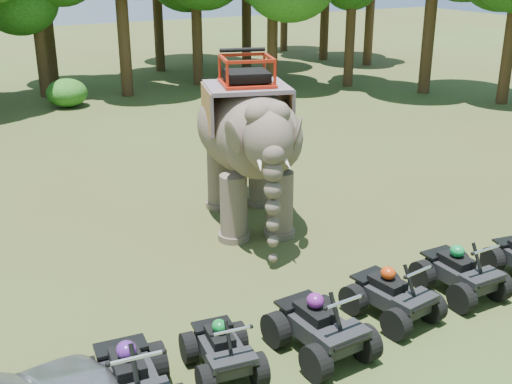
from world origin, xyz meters
TOP-DOWN VIEW (x-y plane):
  - ground at (0.00, 0.00)m, footprint 110.00×110.00m
  - elephant at (1.25, 3.87)m, footprint 3.74×5.67m
  - atv_0 at (-3.90, -1.85)m, footprint 1.56×2.01m
  - atv_1 at (-2.25, -1.67)m, footprint 1.32×1.67m
  - atv_2 at (-0.50, -2.00)m, footprint 1.43×1.90m
  - atv_3 at (1.38, -1.71)m, footprint 1.45×1.85m
  - atv_4 at (3.22, -1.68)m, footprint 1.27×1.73m
  - tree_0 at (0.00, 22.42)m, footprint 4.72×4.72m
  - tree_2 at (7.83, 21.56)m, footprint 5.11×5.11m
  - tree_3 at (10.86, 18.89)m, footprint 5.75×5.75m
  - tree_4 at (14.56, 17.27)m, footprint 4.82×4.82m

SIDE VIEW (x-z plane):
  - ground at x=0.00m, z-range 0.00..0.00m
  - atv_1 at x=-2.25m, z-range 0.00..1.14m
  - atv_3 at x=1.38m, z-range 0.00..1.26m
  - atv_4 at x=3.22m, z-range 0.00..1.28m
  - atv_2 at x=-0.50m, z-range 0.00..1.35m
  - atv_0 at x=-3.90m, z-range 0.00..1.39m
  - elephant at x=1.25m, z-range 0.00..4.39m
  - tree_0 at x=0.00m, z-range 0.00..6.75m
  - tree_4 at x=14.56m, z-range 0.00..6.89m
  - tree_2 at x=7.83m, z-range 0.00..7.31m
  - tree_3 at x=10.86m, z-range 0.00..8.22m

